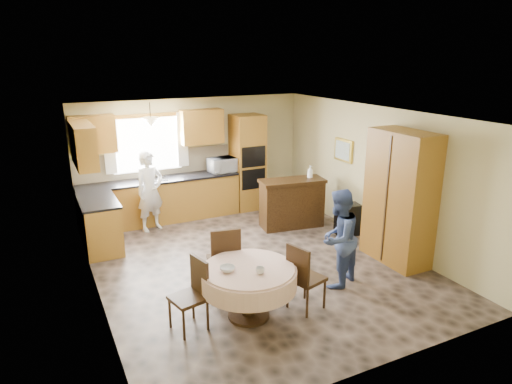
{
  "coord_description": "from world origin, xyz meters",
  "views": [
    {
      "loc": [
        -3.08,
        -6.29,
        3.39
      ],
      "look_at": [
        0.18,
        0.3,
        1.15
      ],
      "focal_mm": 32.0,
      "sensor_mm": 36.0,
      "label": 1
    }
  ],
  "objects": [
    {
      "name": "backsplash",
      "position": [
        -0.85,
        2.99,
        1.18
      ],
      "size": [
        3.3,
        0.02,
        0.55
      ],
      "primitive_type": "cube",
      "color": "beige",
      "rests_on": "wall_back"
    },
    {
      "name": "person_sink",
      "position": [
        -1.15,
        2.3,
        0.8
      ],
      "size": [
        0.68,
        0.55,
        1.6
      ],
      "primitive_type": "imported",
      "rotation": [
        0.0,
        0.0,
        0.34
      ],
      "color": "silver",
      "rests_on": "floor"
    },
    {
      "name": "window",
      "position": [
        -1.0,
        2.98,
        1.6
      ],
      "size": [
        1.4,
        0.03,
        1.1
      ],
      "primitive_type": "cube",
      "color": "white",
      "rests_on": "wall_back"
    },
    {
      "name": "wall_cab_side",
      "position": [
        -2.33,
        1.8,
        1.91
      ],
      "size": [
        0.33,
        1.2,
        0.72
      ],
      "primitive_type": "cube",
      "color": "#AD7D2B",
      "rests_on": "wall_left"
    },
    {
      "name": "curtain_left",
      "position": [
        -1.75,
        2.93,
        1.65
      ],
      "size": [
        0.22,
        0.02,
        1.15
      ],
      "primitive_type": "cube",
      "color": "white",
      "rests_on": "wall_back"
    },
    {
      "name": "dining_table",
      "position": [
        -0.78,
        -1.42,
        0.56
      ],
      "size": [
        1.27,
        1.27,
        0.72
      ],
      "color": "#3C2710",
      "rests_on": "floor"
    },
    {
      "name": "bowl_sideboard",
      "position": [
        1.25,
        1.22,
        0.95
      ],
      "size": [
        0.3,
        0.3,
        0.06
      ],
      "primitive_type": "imported",
      "rotation": [
        0.0,
        0.0,
        -0.36
      ],
      "color": "#B2B2B2",
      "rests_on": "sideboard"
    },
    {
      "name": "floor",
      "position": [
        0.0,
        0.0,
        0.0
      ],
      "size": [
        5.0,
        6.0,
        0.01
      ],
      "primitive_type": "cube",
      "color": "brown",
      "rests_on": "ground"
    },
    {
      "name": "microwave",
      "position": [
        0.52,
        2.65,
        1.08
      ],
      "size": [
        0.6,
        0.44,
        0.31
      ],
      "primitive_type": "imported",
      "rotation": [
        0.0,
        0.0,
        0.1
      ],
      "color": "silver",
      "rests_on": "counter_back"
    },
    {
      "name": "cupboard",
      "position": [
        2.22,
        -0.93,
        1.11
      ],
      "size": [
        0.58,
        1.16,
        2.22
      ],
      "primitive_type": "cube",
      "color": "#B78431",
      "rests_on": "floor"
    },
    {
      "name": "base_cab_left",
      "position": [
        -2.2,
        1.8,
        0.44
      ],
      "size": [
        0.6,
        1.2,
        0.88
      ],
      "primitive_type": "cube",
      "color": "#B78431",
      "rests_on": "floor"
    },
    {
      "name": "sideboard",
      "position": [
        1.44,
        1.22,
        0.46
      ],
      "size": [
        1.36,
        0.72,
        0.93
      ],
      "primitive_type": "cube",
      "rotation": [
        0.0,
        0.0,
        -0.15
      ],
      "color": "#3C2710",
      "rests_on": "floor"
    },
    {
      "name": "oven_lower",
      "position": [
        1.15,
        2.38,
        0.75
      ],
      "size": [
        0.56,
        0.01,
        0.45
      ],
      "primitive_type": "cube",
      "color": "black",
      "rests_on": "oven_tower"
    },
    {
      "name": "curtain_right",
      "position": [
        -0.25,
        2.93,
        1.65
      ],
      "size": [
        0.22,
        0.02,
        1.15
      ],
      "primitive_type": "cube",
      "color": "white",
      "rests_on": "wall_back"
    },
    {
      "name": "wall_back",
      "position": [
        0.0,
        3.0,
        1.25
      ],
      "size": [
        5.0,
        0.02,
        2.5
      ],
      "primitive_type": "cube",
      "color": "tan",
      "rests_on": "floor"
    },
    {
      "name": "base_cab_back",
      "position": [
        -0.85,
        2.7,
        0.44
      ],
      "size": [
        3.3,
        0.6,
        0.88
      ],
      "primitive_type": "cube",
      "color": "#B78431",
      "rests_on": "floor"
    },
    {
      "name": "wall_cab_right",
      "position": [
        0.15,
        2.83,
        1.91
      ],
      "size": [
        0.9,
        0.33,
        0.72
      ],
      "primitive_type": "cube",
      "color": "#AD7D2B",
      "rests_on": "wall_back"
    },
    {
      "name": "bowl_table",
      "position": [
        -1.07,
        -1.39,
        0.75
      ],
      "size": [
        0.26,
        0.26,
        0.06
      ],
      "primitive_type": "imported",
      "rotation": [
        0.0,
        0.0,
        -0.38
      ],
      "color": "#B2B2B2",
      "rests_on": "dining_table"
    },
    {
      "name": "person_dining",
      "position": [
        0.8,
        -1.2,
        0.75
      ],
      "size": [
        0.91,
        0.84,
        1.51
      ],
      "primitive_type": "imported",
      "rotation": [
        0.0,
        0.0,
        3.6
      ],
      "color": "#374878",
      "rests_on": "floor"
    },
    {
      "name": "wall_cab_left",
      "position": [
        -2.05,
        2.83,
        1.91
      ],
      "size": [
        0.85,
        0.33,
        0.72
      ],
      "primitive_type": "cube",
      "color": "#AD7D2B",
      "rests_on": "wall_back"
    },
    {
      "name": "oven_tower",
      "position": [
        1.15,
        2.69,
        1.06
      ],
      "size": [
        0.66,
        0.62,
        2.12
      ],
      "primitive_type": "cube",
      "color": "#B78431",
      "rests_on": "floor"
    },
    {
      "name": "wall_front",
      "position": [
        0.0,
        -3.0,
        1.25
      ],
      "size": [
        5.0,
        0.02,
        2.5
      ],
      "primitive_type": "cube",
      "color": "tan",
      "rests_on": "floor"
    },
    {
      "name": "framed_picture",
      "position": [
        2.47,
        0.97,
        1.53
      ],
      "size": [
        0.06,
        0.54,
        0.45
      ],
      "color": "gold",
      "rests_on": "wall_right"
    },
    {
      "name": "oven_upper",
      "position": [
        1.15,
        2.38,
        1.25
      ],
      "size": [
        0.56,
        0.01,
        0.45
      ],
      "primitive_type": "cube",
      "color": "black",
      "rests_on": "oven_tower"
    },
    {
      "name": "chair_right",
      "position": [
        -0.05,
        -1.59,
        0.53
      ],
      "size": [
        0.52,
        0.52,
        0.97
      ],
      "rotation": [
        0.0,
        0.0,
        1.85
      ],
      "color": "#3C2710",
      "rests_on": "floor"
    },
    {
      "name": "chair_back",
      "position": [
        -0.82,
        -0.7,
        0.57
      ],
      "size": [
        0.53,
        0.53,
        1.04
      ],
      "rotation": [
        0.0,
        0.0,
        2.93
      ],
      "color": "#3C2710",
      "rests_on": "floor"
    },
    {
      "name": "chair_left",
      "position": [
        -1.51,
        -1.32,
        0.52
      ],
      "size": [
        0.48,
        0.48,
        0.93
      ],
      "rotation": [
        0.0,
        0.0,
        -1.35
      ],
      "color": "#3C2710",
      "rests_on": "floor"
    },
    {
      "name": "ceiling",
      "position": [
        0.0,
        0.0,
        2.5
      ],
      "size": [
        5.0,
        6.0,
        0.01
      ],
      "primitive_type": "cube",
      "color": "white",
      "rests_on": "wall_back"
    },
    {
      "name": "bottle_sideboard",
      "position": [
        1.86,
        1.22,
        1.08
      ],
      "size": [
        0.14,
        0.14,
        0.3
      ],
      "primitive_type": "imported",
      "rotation": [
        0.0,
        0.0,
        0.2
      ],
      "color": "silver",
      "rests_on": "sideboard"
    },
    {
      "name": "counter_back",
      "position": [
        -0.85,
        2.7,
        0.9
      ],
      "size": [
        3.3,
        0.64,
        0.04
      ],
      "primitive_type": "cube",
      "color": "black",
      "rests_on": "base_cab_back"
    },
    {
      "name": "wall_right",
      "position": [
        2.5,
        0.0,
        1.25
      ],
      "size": [
        0.02,
        6.0,
        2.5
      ],
      "primitive_type": "cube",
      "color": "tan",
      "rests_on": "floor"
    },
    {
      "name": "space_heater",
      "position": [
        2.2,
        0.36,
        0.31
      ],
      "size": [
        0.49,
        0.38,
        0.61
      ],
      "primitive_type": "cube",
      "rotation": [
        0.0,
        0.0,
        -0.15
      ],
      "color": "black",
      "rests_on": "floor"
    },
    {
      "name": "counter_left",
      "position": [
        -2.2,
        1.8,
        0.9
      ],
      "size": [
        0.64,
        1.2,
        0.04
      ],
      "primitive_type": "cube",
      "color": "black",
      "rests_on": "base_cab_left"
    },
    {
      "name": "wall_left",
      "position": [
        -2.5,
        0.0,
        1.25
      ],
      "size": [
        0.02,
        6.0,
        2.5
      ],
      "primitive_type": "cube",
      "color": "tan",
      "rests_on": "floor"
    },
    {
      "name": "pendant",
      "position": [
        -1.0,
        2.5,
        2.12
      ],
      "size": [
        0.36,
        0.36,
        0.18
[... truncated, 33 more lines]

